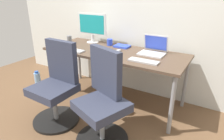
# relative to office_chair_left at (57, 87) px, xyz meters

# --- Properties ---
(ground_plane) EXTENTS (5.28, 5.28, 0.00)m
(ground_plane) POSITION_rel_office_chair_left_xyz_m (0.33, 0.73, -0.42)
(ground_plane) COLOR brown
(back_wall) EXTENTS (4.40, 0.04, 2.60)m
(back_wall) POSITION_rel_office_chair_left_xyz_m (0.33, 1.18, 0.88)
(back_wall) COLOR silver
(back_wall) RESTS_ON ground
(desk) EXTENTS (1.87, 0.74, 0.72)m
(desk) POSITION_rel_office_chair_left_xyz_m (0.33, 0.73, 0.24)
(desk) COLOR brown
(desk) RESTS_ON ground
(office_chair_left) EXTENTS (0.54, 0.54, 0.94)m
(office_chair_left) POSITION_rel_office_chair_left_xyz_m (0.00, 0.00, 0.00)
(office_chair_left) COLOR black
(office_chair_left) RESTS_ON ground
(office_chair_right) EXTENTS (0.56, 0.56, 0.94)m
(office_chair_right) POSITION_rel_office_chair_left_xyz_m (0.64, -0.00, 0.00)
(office_chair_right) COLOR black
(office_chair_right) RESTS_ON ground
(water_bottle_on_floor) EXTENTS (0.09, 0.09, 0.31)m
(water_bottle_on_floor) POSITION_rel_office_chair_left_xyz_m (-0.83, 0.37, -0.28)
(water_bottle_on_floor) COLOR #8CBFF2
(water_bottle_on_floor) RESTS_ON ground
(desktop_monitor) EXTENTS (0.48, 0.18, 0.43)m
(desktop_monitor) POSITION_rel_office_chair_left_xyz_m (-0.18, 0.96, 0.54)
(desktop_monitor) COLOR silver
(desktop_monitor) RESTS_ON desk
(open_laptop) EXTENTS (0.31, 0.27, 0.22)m
(open_laptop) POSITION_rel_office_chair_left_xyz_m (0.81, 0.88, 0.35)
(open_laptop) COLOR silver
(open_laptop) RESTS_ON desk
(keyboard_by_monitor) EXTENTS (0.34, 0.12, 0.02)m
(keyboard_by_monitor) POSITION_rel_office_chair_left_xyz_m (-0.14, 0.46, 0.30)
(keyboard_by_monitor) COLOR #B7B7B7
(keyboard_by_monitor) RESTS_ON desk
(keyboard_by_laptop) EXTENTS (0.34, 0.12, 0.02)m
(keyboard_by_laptop) POSITION_rel_office_chair_left_xyz_m (0.83, 0.53, 0.30)
(keyboard_by_laptop) COLOR #B7B7B7
(keyboard_by_laptop) RESTS_ON desk
(mouse_by_monitor) EXTENTS (0.06, 0.10, 0.03)m
(mouse_by_monitor) POSITION_rel_office_chair_left_xyz_m (-0.01, 0.76, 0.31)
(mouse_by_monitor) COLOR silver
(mouse_by_monitor) RESTS_ON desk
(mouse_by_laptop) EXTENTS (0.06, 0.10, 0.03)m
(mouse_by_laptop) POSITION_rel_office_chair_left_xyz_m (0.40, 0.73, 0.31)
(mouse_by_laptop) COLOR #B7B7B7
(mouse_by_laptop) RESTS_ON desk
(coffee_mug) EXTENTS (0.08, 0.08, 0.09)m
(coffee_mug) POSITION_rel_office_chair_left_xyz_m (0.13, 0.95, 0.34)
(coffee_mug) COLOR blue
(coffee_mug) RESTS_ON desk
(pen_cup) EXTENTS (0.07, 0.07, 0.10)m
(pen_cup) POSITION_rel_office_chair_left_xyz_m (-0.47, 0.76, 0.35)
(pen_cup) COLOR slate
(pen_cup) RESTS_ON desk
(notebook) EXTENTS (0.21, 0.15, 0.03)m
(notebook) POSITION_rel_office_chair_left_xyz_m (0.33, 0.95, 0.31)
(notebook) COLOR blue
(notebook) RESTS_ON desk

